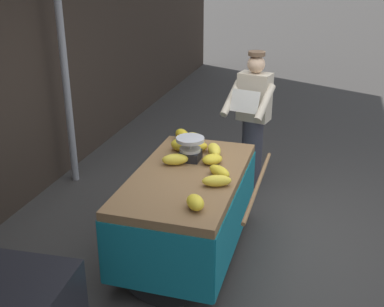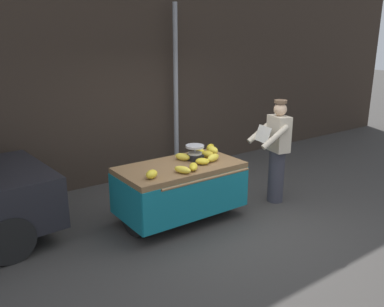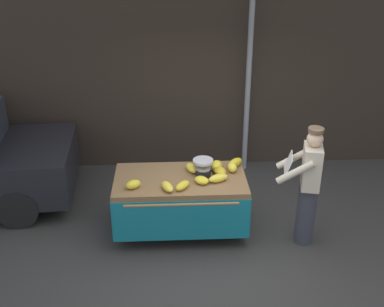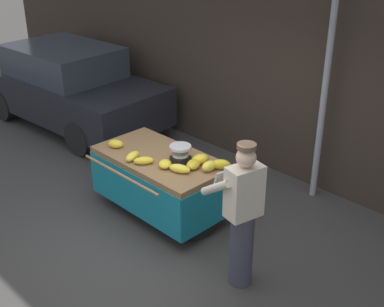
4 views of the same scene
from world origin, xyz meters
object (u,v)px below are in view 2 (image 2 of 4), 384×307
at_px(banana_bunch_3, 213,150).
at_px(vendor_person, 277,151).
at_px(banana_bunch_1, 202,161).
at_px(banana_bunch_9, 183,170).
at_px(banana_cart, 180,180).
at_px(banana_bunch_7, 210,148).
at_px(weighing_scale, 195,153).
at_px(banana_bunch_0, 207,154).
at_px(banana_bunch_8, 199,152).
at_px(banana_bunch_6, 193,167).
at_px(street_pole, 176,92).
at_px(banana_bunch_5, 152,174).
at_px(banana_bunch_4, 213,158).
at_px(banana_bunch_2, 183,157).

distance_m(banana_bunch_3, vendor_person, 1.07).
height_order(banana_bunch_1, banana_bunch_9, banana_bunch_9).
relative_size(banana_cart, banana_bunch_7, 7.39).
bearing_deg(banana_bunch_3, vendor_person, -27.29).
distance_m(banana_cart, vendor_person, 1.73).
distance_m(weighing_scale, banana_bunch_0, 0.24).
bearing_deg(banana_bunch_7, vendor_person, -35.42).
xyz_separation_m(banana_bunch_1, banana_bunch_8, (0.23, 0.39, 0.02)).
bearing_deg(vendor_person, banana_bunch_1, 173.37).
bearing_deg(banana_bunch_3, banana_bunch_6, -147.15).
distance_m(street_pole, banana_bunch_5, 2.92).
bearing_deg(weighing_scale, banana_bunch_4, -45.51).
xyz_separation_m(banana_bunch_1, banana_bunch_6, (-0.26, -0.13, 0.00)).
xyz_separation_m(banana_cart, banana_bunch_3, (0.74, 0.16, 0.30)).
bearing_deg(banana_bunch_2, vendor_person, -18.34).
bearing_deg(banana_bunch_3, banana_bunch_2, 178.57).
bearing_deg(banana_bunch_3, banana_bunch_4, -127.57).
height_order(banana_bunch_1, banana_bunch_2, banana_bunch_2).
height_order(banana_cart, banana_bunch_4, banana_bunch_4).
bearing_deg(banana_bunch_0, banana_bunch_9, -151.54).
bearing_deg(banana_bunch_6, banana_bunch_4, 19.08).
bearing_deg(banana_bunch_2, banana_bunch_3, -1.43).
bearing_deg(banana_cart, banana_bunch_5, -157.95).
bearing_deg(banana_bunch_1, banana_bunch_6, -152.90).
xyz_separation_m(banana_bunch_3, banana_bunch_5, (-1.36, -0.41, -0.01)).
relative_size(weighing_scale, banana_bunch_4, 1.00).
bearing_deg(vendor_person, banana_bunch_0, 160.65).
relative_size(banana_bunch_3, vendor_person, 0.12).
height_order(banana_bunch_2, vendor_person, vendor_person).
bearing_deg(banana_bunch_8, banana_bunch_6, -133.39).
bearing_deg(banana_cart, vendor_person, -11.03).
height_order(banana_bunch_5, banana_bunch_7, banana_bunch_7).
distance_m(banana_bunch_5, banana_bunch_9, 0.45).
height_order(banana_bunch_4, vendor_person, vendor_person).
xyz_separation_m(banana_bunch_1, vendor_person, (1.40, -0.16, -0.04)).
relative_size(street_pole, banana_bunch_2, 12.99).
bearing_deg(street_pole, banana_cart, -122.13).
height_order(banana_bunch_3, banana_bunch_5, banana_bunch_3).
relative_size(street_pole, banana_bunch_1, 15.90).
distance_m(banana_cart, banana_bunch_9, 0.46).
xyz_separation_m(banana_bunch_2, banana_bunch_9, (-0.34, -0.50, -0.00)).
xyz_separation_m(banana_bunch_3, vendor_person, (0.95, -0.49, -0.06)).
bearing_deg(banana_bunch_2, banana_bunch_6, -106.62).
bearing_deg(banana_bunch_2, banana_cart, -133.35).
bearing_deg(banana_bunch_0, banana_bunch_1, -138.24).
xyz_separation_m(banana_bunch_8, banana_bunch_9, (-0.69, -0.54, -0.01)).
height_order(weighing_scale, banana_bunch_7, weighing_scale).
bearing_deg(banana_bunch_1, banana_bunch_8, 59.07).
bearing_deg(banana_bunch_3, street_pole, 75.17).
height_order(banana_bunch_4, banana_bunch_7, banana_bunch_7).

